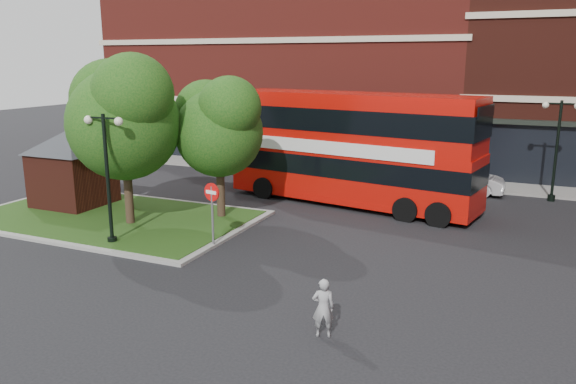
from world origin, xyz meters
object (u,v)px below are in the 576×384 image
at_px(woman, 323,308).
at_px(car_silver, 270,158).
at_px(bus, 351,141).
at_px(car_white, 461,179).

bearing_deg(woman, car_silver, -82.64).
xyz_separation_m(woman, car_silver, (-10.75, 19.40, -0.01)).
bearing_deg(bus, woman, -65.38).
xyz_separation_m(bus, car_silver, (-7.23, 6.10, -2.32)).
relative_size(bus, car_white, 2.85).
bearing_deg(car_white, bus, 135.25).
relative_size(woman, car_silver, 0.34).
bearing_deg(woman, car_white, -115.33).
distance_m(bus, car_silver, 9.74).
bearing_deg(car_silver, bus, -128.57).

